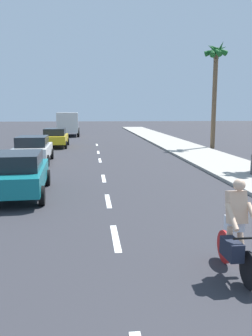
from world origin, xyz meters
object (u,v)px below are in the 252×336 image
delivery_truck (68,123)px  palm_tree_far (215,69)px  parked_car_yellow (55,137)px  cyclist (235,233)px  parked_car_white (33,149)px  parked_car_teal (17,173)px

delivery_truck → palm_tree_far: bearing=-52.4°
parked_car_yellow → palm_tree_far: palm_tree_far is taller
delivery_truck → cyclist: bearing=-83.5°
parked_car_white → cyclist: bearing=-69.6°
parked_car_teal → parked_car_yellow: size_ratio=1.02×
parked_car_yellow → palm_tree_far: (12.76, -2.39, 5.42)m
parked_car_yellow → palm_tree_far: size_ratio=0.54×
parked_car_teal → parked_car_white: bearing=91.8°
parked_car_white → parked_car_yellow: 8.94m
cyclist → palm_tree_far: 23.09m
parked_car_white → palm_tree_far: (13.17, 6.54, 5.42)m
cyclist → parked_car_teal: (-5.23, 6.70, 0.01)m
cyclist → parked_car_teal: cyclist is taller
delivery_truck → palm_tree_far: (12.48, -15.29, 4.76)m
parked_car_teal → parked_car_yellow: bearing=87.7°
cyclist → parked_car_teal: 8.50m
parked_car_white → palm_tree_far: bearing=24.8°
cyclist → parked_car_white: cyclist is taller
parked_car_teal → parked_car_white: (-0.72, 8.01, -0.00)m
parked_car_yellow → palm_tree_far: 14.07m
cyclist → parked_car_yellow: size_ratio=0.40×
cyclist → palm_tree_far: palm_tree_far is taller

